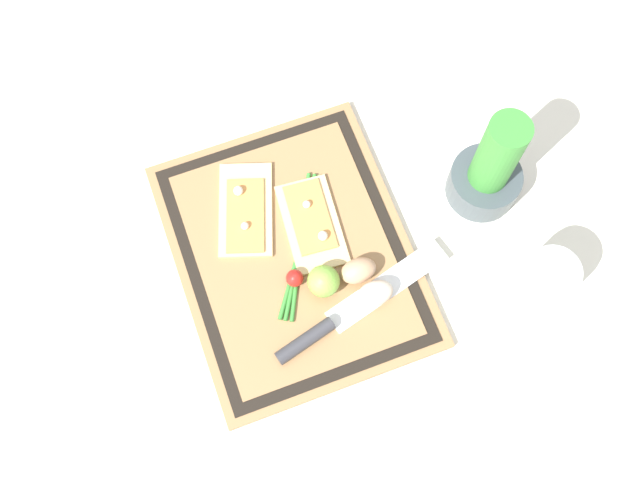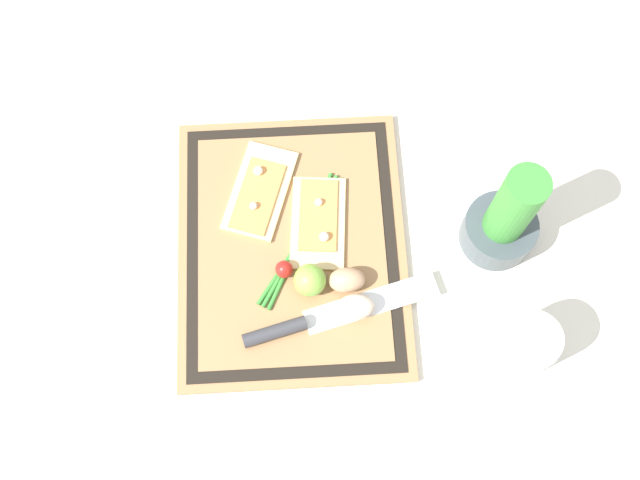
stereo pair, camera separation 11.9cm
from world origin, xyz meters
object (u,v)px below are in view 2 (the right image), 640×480
object	(u,v)px
pizza_slice_far	(318,221)
cherry_tomato_red	(284,269)
egg_brown	(347,280)
lime	(310,280)
knife	(309,322)
sauce_jar	(524,346)
herb_pot	(505,219)
pizza_slice_near	(259,192)
egg_pink	(356,307)

from	to	relation	value
pizza_slice_far	cherry_tomato_red	bearing A→B (deg)	-35.64
egg_brown	lime	world-z (taller)	lime
knife	egg_brown	distance (m)	0.09
lime	sauce_jar	world-z (taller)	sauce_jar
knife	herb_pot	world-z (taller)	herb_pot
knife	cherry_tomato_red	bearing A→B (deg)	-157.66
pizza_slice_far	cherry_tomato_red	xyz separation A→B (m)	(0.08, -0.06, 0.01)
knife	lime	xyz separation A→B (m)	(-0.06, 0.00, 0.02)
herb_pot	sauce_jar	xyz separation A→B (m)	(0.19, 0.01, -0.03)
herb_pot	pizza_slice_near	bearing A→B (deg)	-103.40
lime	herb_pot	xyz separation A→B (m)	(-0.07, 0.30, 0.04)
cherry_tomato_red	pizza_slice_near	bearing A→B (deg)	-165.39
pizza_slice_far	lime	size ratio (longest dim) A/B	3.24
knife	lime	world-z (taller)	lime
pizza_slice_far	knife	distance (m)	0.17
cherry_tomato_red	lime	bearing A→B (deg)	59.31
egg_brown	lime	bearing A→B (deg)	-91.20
knife	egg_pink	size ratio (longest dim) A/B	5.37
pizza_slice_far	cherry_tomato_red	size ratio (longest dim) A/B	5.91
pizza_slice_near	lime	distance (m)	0.18
knife	egg_brown	size ratio (longest dim) A/B	5.37
knife	cherry_tomato_red	xyz separation A→B (m)	(-0.08, -0.03, 0.01)
pizza_slice_far	lime	world-z (taller)	lime
egg_pink	lime	bearing A→B (deg)	-123.08
herb_pot	sauce_jar	bearing A→B (deg)	2.78
sauce_jar	lime	bearing A→B (deg)	-111.29
pizza_slice_near	pizza_slice_far	distance (m)	0.11
egg_pink	sauce_jar	xyz separation A→B (m)	(0.08, 0.25, 0.01)
egg_brown	herb_pot	xyz separation A→B (m)	(-0.07, 0.25, 0.04)
egg_brown	egg_pink	world-z (taller)	same
pizza_slice_near	egg_pink	xyz separation A→B (m)	(0.21, 0.14, 0.01)
egg_brown	sauce_jar	size ratio (longest dim) A/B	0.52
sauce_jar	herb_pot	bearing A→B (deg)	-177.22
egg_pink	sauce_jar	world-z (taller)	sauce_jar
pizza_slice_near	egg_brown	xyz separation A→B (m)	(0.16, 0.13, 0.01)
herb_pot	egg_pink	bearing A→B (deg)	-63.89
lime	sauce_jar	bearing A→B (deg)	68.71
knife	sauce_jar	bearing A→B (deg)	79.12
lime	pizza_slice_far	bearing A→B (deg)	169.91
pizza_slice_near	cherry_tomato_red	bearing A→B (deg)	14.61
lime	cherry_tomato_red	size ratio (longest dim) A/B	1.82
pizza_slice_far	lime	bearing A→B (deg)	-10.09
knife	herb_pot	bearing A→B (deg)	113.17
egg_pink	cherry_tomato_red	distance (m)	0.13
pizza_slice_far	egg_brown	distance (m)	0.11
egg_brown	sauce_jar	world-z (taller)	sauce_jar
pizza_slice_far	egg_pink	world-z (taller)	egg_pink
egg_brown	cherry_tomato_red	world-z (taller)	egg_brown
pizza_slice_near	lime	bearing A→B (deg)	25.02
pizza_slice_near	pizza_slice_far	xyz separation A→B (m)	(0.06, 0.09, 0.00)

